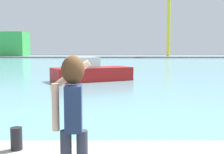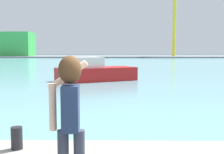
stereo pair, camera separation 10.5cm
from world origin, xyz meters
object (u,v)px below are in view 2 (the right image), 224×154
(harbor_bollard, at_px, (17,138))
(port_crane, at_px, (178,18))
(warehouse_left, at_px, (17,44))
(person_photographer, at_px, (70,111))
(boat_moored, at_px, (95,72))

(harbor_bollard, distance_m, port_crane, 89.16)
(harbor_bollard, xyz_separation_m, warehouse_left, (-31.22, 89.34, 3.56))
(person_photographer, height_order, harbor_bollard, person_photographer)
(harbor_bollard, bearing_deg, person_photographer, -52.46)
(person_photographer, distance_m, warehouse_left, 96.63)
(person_photographer, bearing_deg, boat_moored, -0.25)
(person_photographer, relative_size, port_crane, 0.09)
(person_photographer, bearing_deg, harbor_bollard, 33.70)
(person_photographer, distance_m, port_crane, 90.36)
(person_photographer, xyz_separation_m, port_crane, (19.30, 87.61, 10.77))
(warehouse_left, height_order, port_crane, port_crane)
(harbor_bollard, height_order, boat_moored, boat_moored)
(port_crane, bearing_deg, person_photographer, -102.42)
(warehouse_left, relative_size, port_crane, 0.52)
(boat_moored, distance_m, port_crane, 72.98)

